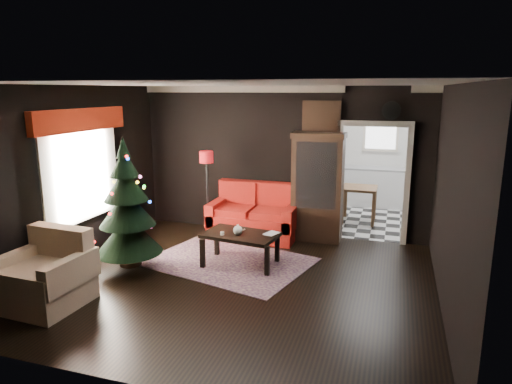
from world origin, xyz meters
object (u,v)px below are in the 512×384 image
(curio_cabinet, at_px, (318,190))
(coffee_table, at_px, (240,249))
(loveseat, at_px, (254,212))
(floor_lamp, at_px, (207,194))
(christmas_tree, at_px, (127,205))
(kitchen_table, at_px, (359,204))
(teapot, at_px, (238,230))
(wall_clock, at_px, (391,111))
(armchair, at_px, (44,272))

(curio_cabinet, xyz_separation_m, coffee_table, (-0.93, -1.62, -0.68))
(loveseat, bearing_deg, floor_lamp, -163.33)
(christmas_tree, height_order, kitchen_table, christmas_tree)
(teapot, xyz_separation_m, kitchen_table, (1.59, 3.13, -0.23))
(christmas_tree, xyz_separation_m, coffee_table, (1.54, 0.74, -0.78))
(coffee_table, bearing_deg, kitchen_table, 62.61)
(loveseat, distance_m, curio_cabinet, 1.25)
(loveseat, bearing_deg, christmas_tree, -121.65)
(loveseat, distance_m, floor_lamp, 0.93)
(floor_lamp, height_order, wall_clock, wall_clock)
(armchair, relative_size, kitchen_table, 1.32)
(curio_cabinet, bearing_deg, floor_lamp, -166.68)
(floor_lamp, bearing_deg, curio_cabinet, 13.32)
(armchair, xyz_separation_m, coffee_table, (1.94, 2.05, -0.19))
(floor_lamp, xyz_separation_m, wall_clock, (3.18, 0.65, 1.55))
(christmas_tree, relative_size, armchair, 1.91)
(curio_cabinet, xyz_separation_m, teapot, (-0.94, -1.70, -0.35))
(christmas_tree, xyz_separation_m, wall_clock, (3.67, 2.53, 1.33))
(floor_lamp, bearing_deg, christmas_tree, -104.40)
(coffee_table, height_order, wall_clock, wall_clock)
(loveseat, xyz_separation_m, coffee_table, (0.22, -1.40, -0.23))
(wall_clock, bearing_deg, loveseat, -170.34)
(floor_lamp, xyz_separation_m, kitchen_table, (2.63, 1.90, -0.45))
(floor_lamp, bearing_deg, armchair, -105.45)
(teapot, bearing_deg, curio_cabinet, 60.92)
(loveseat, relative_size, kitchen_table, 2.27)
(loveseat, bearing_deg, kitchen_table, 42.51)
(curio_cabinet, height_order, christmas_tree, christmas_tree)
(curio_cabinet, relative_size, armchair, 1.91)
(curio_cabinet, distance_m, armchair, 4.68)
(loveseat, height_order, christmas_tree, christmas_tree)
(coffee_table, bearing_deg, floor_lamp, 132.43)
(christmas_tree, bearing_deg, coffee_table, 25.58)
(curio_cabinet, xyz_separation_m, christmas_tree, (-2.47, -2.35, 0.10))
(floor_lamp, bearing_deg, loveseat, 16.67)
(wall_clock, bearing_deg, teapot, -138.79)
(floor_lamp, relative_size, teapot, 9.69)
(floor_lamp, height_order, armchair, floor_lamp)
(christmas_tree, xyz_separation_m, teapot, (1.52, 0.66, -0.45))
(teapot, bearing_deg, christmas_tree, -156.65)
(teapot, bearing_deg, armchair, -134.24)
(christmas_tree, relative_size, coffee_table, 1.67)
(curio_cabinet, relative_size, teapot, 11.39)
(coffee_table, xyz_separation_m, teapot, (-0.01, -0.08, 0.34))
(coffee_table, relative_size, kitchen_table, 1.52)
(curio_cabinet, relative_size, christmas_tree, 1.00)
(armchair, xyz_separation_m, wall_clock, (4.07, 3.85, 1.92))
(armchair, height_order, wall_clock, wall_clock)
(coffee_table, bearing_deg, loveseat, 98.93)
(loveseat, height_order, curio_cabinet, curio_cabinet)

